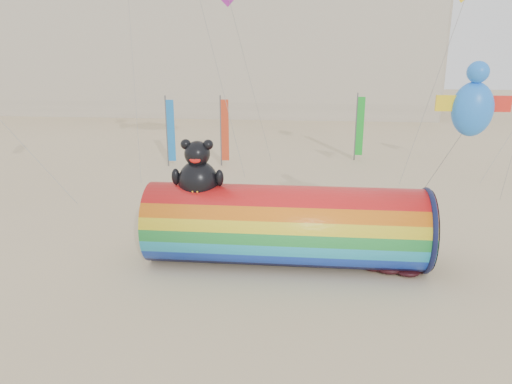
# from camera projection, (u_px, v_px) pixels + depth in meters

# --- Properties ---
(ground) EXTENTS (160.00, 160.00, 0.00)m
(ground) POSITION_uv_depth(u_px,v_px,m) (241.00, 254.00, 21.93)
(ground) COLOR #CCB58C
(ground) RESTS_ON ground
(hotel_building) EXTENTS (60.40, 15.40, 20.60)m
(hotel_building) POSITION_uv_depth(u_px,v_px,m) (193.00, 29.00, 63.78)
(hotel_building) COLOR #B7AD99
(hotel_building) RESTS_ON ground
(windsock_assembly) EXTENTS (11.47, 3.49, 5.29)m
(windsock_assembly) POSITION_uv_depth(u_px,v_px,m) (286.00, 224.00, 20.56)
(windsock_assembly) COLOR red
(windsock_assembly) RESTS_ON ground
(kite_handler) EXTENTS (0.75, 0.63, 1.74)m
(kite_handler) POSITION_uv_depth(u_px,v_px,m) (382.00, 235.00, 21.68)
(kite_handler) COLOR #57575E
(kite_handler) RESTS_ON ground
(fabric_bundle) EXTENTS (2.62, 1.35, 0.41)m
(fabric_bundle) POSITION_uv_depth(u_px,v_px,m) (394.00, 268.00, 20.15)
(fabric_bundle) COLOR #3D0B0F
(fabric_bundle) RESTS_ON ground
(festival_banners) EXTENTS (14.62, 3.42, 5.20)m
(festival_banners) POSITION_uv_depth(u_px,v_px,m) (253.00, 129.00, 37.12)
(festival_banners) COLOR #59595E
(festival_banners) RESTS_ON ground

